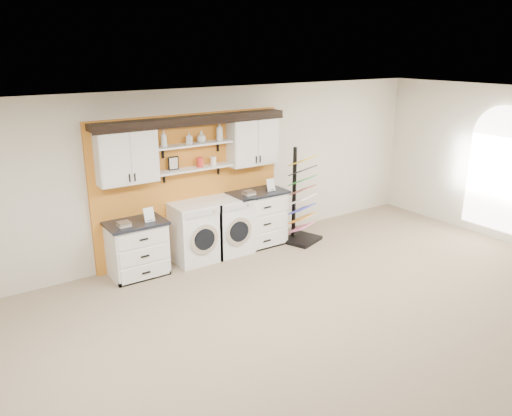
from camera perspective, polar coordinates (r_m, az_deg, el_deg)
floor at (r=5.99m, az=11.42°, el=-17.22°), size 10.00×10.00×0.00m
ceiling at (r=4.97m, az=13.40°, el=10.33°), size 10.00×10.00×0.00m
wall_back at (r=8.43m, az=-7.62°, el=3.88°), size 10.00×0.00×10.00m
accent_panel at (r=8.45m, az=-7.45°, el=2.52°), size 3.40×0.07×2.40m
upper_cabinet_left at (r=7.71m, az=-14.60°, el=5.82°), size 0.90×0.35×0.84m
upper_cabinet_right at (r=8.71m, az=-0.42°, el=7.72°), size 0.90×0.35×0.84m
shelf_lower at (r=8.22m, az=-7.02°, el=4.49°), size 1.32×0.28×0.03m
shelf_upper at (r=8.14m, az=-7.13°, el=7.23°), size 1.32×0.28×0.03m
crown_molding at (r=8.09m, az=-7.28°, el=10.01°), size 3.30×0.41×0.13m
window_arched at (r=10.05m, az=25.90°, el=4.40°), size 0.06×1.10×2.25m
picture_frame at (r=8.09m, az=-9.42°, el=5.07°), size 0.18×0.02×0.22m
canister_red at (r=8.25m, az=-6.43°, el=5.23°), size 0.11×0.11×0.16m
canister_cream at (r=8.36m, az=-4.91°, el=5.38°), size 0.10×0.10×0.14m
base_cabinet_left at (r=7.98m, az=-13.42°, el=-4.51°), size 0.90×0.66×0.88m
base_cabinet_right at (r=8.93m, az=0.14°, el=-1.18°), size 1.02×0.66×1.00m
washer at (r=8.33m, az=-7.03°, el=-2.77°), size 0.71×0.71×1.00m
dryer at (r=8.62m, az=-3.16°, el=-1.95°), size 0.71×0.71×0.99m
sample_rack at (r=9.12m, az=5.20°, el=-0.55°), size 0.78×0.71×1.74m
soap_bottle_a at (r=7.90m, az=-10.50°, el=7.81°), size 0.14×0.14×0.26m
soap_bottle_b at (r=8.09m, az=-7.64°, el=7.92°), size 0.12×0.12×0.19m
soap_bottle_c at (r=8.19m, az=-6.27°, el=8.09°), size 0.20×0.20×0.19m
soap_bottle_d at (r=8.34m, az=-4.20°, el=8.73°), size 0.16×0.16×0.30m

